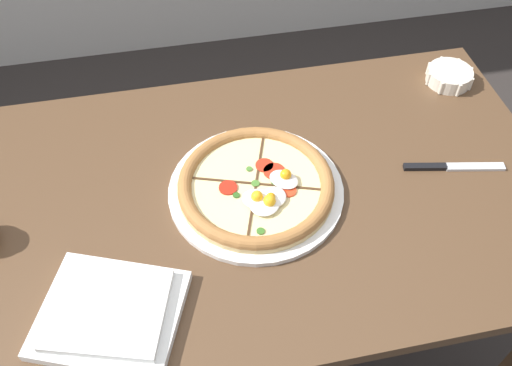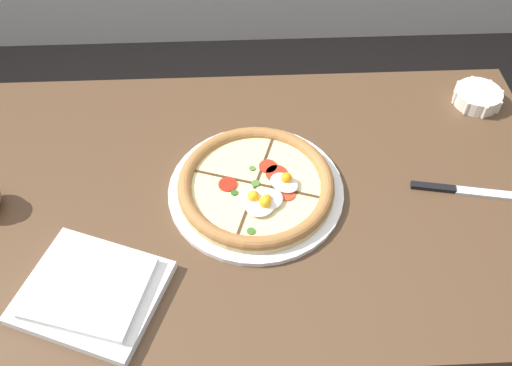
{
  "view_description": "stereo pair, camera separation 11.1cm",
  "coord_description": "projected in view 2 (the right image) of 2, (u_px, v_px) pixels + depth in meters",
  "views": [
    {
      "loc": [
        -0.1,
        -0.7,
        1.63
      ],
      "look_at": [
        0.05,
        -0.0,
        0.78
      ],
      "focal_mm": 38.0,
      "sensor_mm": 36.0,
      "label": 1
    },
    {
      "loc": [
        0.01,
        -0.72,
        1.63
      ],
      "look_at": [
        0.05,
        -0.0,
        0.78
      ],
      "focal_mm": 38.0,
      "sensor_mm": 36.0,
      "label": 2
    }
  ],
  "objects": [
    {
      "name": "ground_plane",
      "position": [
        242.0,
        343.0,
        1.71
      ],
      "size": [
        12.0,
        12.0,
        0.0
      ],
      "primitive_type": "plane",
      "color": "#2D2826"
    },
    {
      "name": "pizza",
      "position": [
        256.0,
        186.0,
        1.12
      ],
      "size": [
        0.37,
        0.37,
        0.05
      ],
      "color": "white",
      "rests_on": "dining_table"
    },
    {
      "name": "ramekin_bowl",
      "position": [
        478.0,
        97.0,
        1.3
      ],
      "size": [
        0.12,
        0.12,
        0.04
      ],
      "color": "silver",
      "rests_on": "dining_table"
    },
    {
      "name": "napkin_folded",
      "position": [
        91.0,
        291.0,
        0.97
      ],
      "size": [
        0.3,
        0.28,
        0.04
      ],
      "rotation": [
        0.0,
        0.0,
        -0.37
      ],
      "color": "white",
      "rests_on": "dining_table"
    },
    {
      "name": "dining_table",
      "position": [
        236.0,
        223.0,
        1.22
      ],
      "size": [
        1.39,
        0.77,
        0.75
      ],
      "color": "#513823",
      "rests_on": "ground_plane"
    },
    {
      "name": "knife_main",
      "position": [
        463.0,
        191.0,
        1.13
      ],
      "size": [
        0.22,
        0.06,
        0.01
      ],
      "rotation": [
        0.0,
        0.0,
        -0.19
      ],
      "color": "silver",
      "rests_on": "dining_table"
    }
  ]
}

